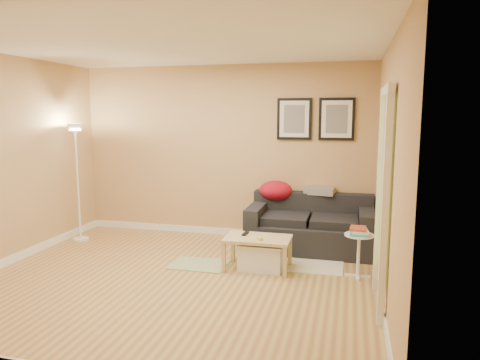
{
  "coord_description": "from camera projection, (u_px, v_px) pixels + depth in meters",
  "views": [
    {
      "loc": [
        1.9,
        -4.53,
        1.88
      ],
      "look_at": [
        0.55,
        0.85,
        1.05
      ],
      "focal_mm": 33.39,
      "sensor_mm": 36.0,
      "label": 1
    }
  ],
  "objects": [
    {
      "name": "baseboard_back",
      "position": [
        224.0,
        231.0,
        6.98
      ],
      "size": [
        4.5,
        0.02,
        0.1
      ],
      "primitive_type": "cube",
      "color": "white",
      "rests_on": "ground"
    },
    {
      "name": "baseboard_left",
      "position": [
        9.0,
        260.0,
        5.61
      ],
      "size": [
        0.02,
        4.0,
        0.1
      ],
      "primitive_type": "cube",
      "color": "white",
      "rests_on": "ground"
    },
    {
      "name": "ceiling",
      "position": [
        170.0,
        44.0,
        4.7
      ],
      "size": [
        4.5,
        4.5,
        0.0
      ],
      "primitive_type": "plane",
      "rotation": [
        3.14,
        0.0,
        0.0
      ],
      "color": "white",
      "rests_on": "wall_back"
    },
    {
      "name": "wall_front",
      "position": [
        56.0,
        201.0,
        2.97
      ],
      "size": [
        4.5,
        0.0,
        4.5
      ],
      "primitive_type": "plane",
      "rotation": [
        -1.57,
        0.0,
        0.0
      ],
      "color": "tan",
      "rests_on": "ground"
    },
    {
      "name": "floor_lamp",
      "position": [
        78.0,
        186.0,
        6.58
      ],
      "size": [
        0.23,
        0.23,
        1.74
      ],
      "primitive_type": null,
      "color": "white",
      "rests_on": "ground"
    },
    {
      "name": "side_table",
      "position": [
        358.0,
        256.0,
        5.14
      ],
      "size": [
        0.33,
        0.33,
        0.51
      ],
      "primitive_type": null,
      "color": "white",
      "rests_on": "ground"
    },
    {
      "name": "coffee_table",
      "position": [
        258.0,
        253.0,
        5.42
      ],
      "size": [
        0.89,
        0.67,
        0.4
      ],
      "primitive_type": null,
      "rotation": [
        0.0,
        0.0,
        -0.25
      ],
      "color": "tan",
      "rests_on": "ground"
    },
    {
      "name": "wall_back",
      "position": [
        223.0,
        152.0,
        6.81
      ],
      "size": [
        4.5,
        0.0,
        4.5
      ],
      "primitive_type": "plane",
      "rotation": [
        1.57,
        0.0,
        0.0
      ],
      "color": "tan",
      "rests_on": "ground"
    },
    {
      "name": "framed_print_left",
      "position": [
        294.0,
        119.0,
        6.45
      ],
      "size": [
        0.5,
        0.04,
        0.6
      ],
      "primitive_type": null,
      "color": "black",
      "rests_on": "wall_back"
    },
    {
      "name": "red_throw",
      "position": [
        276.0,
        190.0,
        6.49
      ],
      "size": [
        0.48,
        0.36,
        0.28
      ],
      "primitive_type": null,
      "color": "#B1102F",
      "rests_on": "sofa"
    },
    {
      "name": "framed_print_right",
      "position": [
        337.0,
        119.0,
        6.31
      ],
      "size": [
        0.5,
        0.04,
        0.6
      ],
      "primitive_type": null,
      "color": "black",
      "rests_on": "wall_back"
    },
    {
      "name": "green_runner",
      "position": [
        199.0,
        264.0,
        5.59
      ],
      "size": [
        0.7,
        0.5,
        0.01
      ],
      "primitive_type": "cube",
      "color": "#668C4C",
      "rests_on": "ground"
    },
    {
      "name": "wall_right",
      "position": [
        388.0,
        173.0,
        4.35
      ],
      "size": [
        0.0,
        4.0,
        4.0
      ],
      "primitive_type": "plane",
      "rotation": [
        1.57,
        0.0,
        -1.57
      ],
      "color": "tan",
      "rests_on": "ground"
    },
    {
      "name": "tape_roll",
      "position": [
        260.0,
        239.0,
        5.26
      ],
      "size": [
        0.07,
        0.07,
        0.03
      ],
      "primitive_type": "cylinder",
      "color": "yellow",
      "rests_on": "coffee_table"
    },
    {
      "name": "plaid_throw",
      "position": [
        320.0,
        191.0,
        6.4
      ],
      "size": [
        0.45,
        0.32,
        0.1
      ],
      "primitive_type": null,
      "rotation": [
        0.0,
        0.0,
        -0.14
      ],
      "color": "tan",
      "rests_on": "sofa"
    },
    {
      "name": "book_stack",
      "position": [
        359.0,
        231.0,
        5.1
      ],
      "size": [
        0.21,
        0.27,
        0.08
      ],
      "primitive_type": null,
      "rotation": [
        0.0,
        0.0,
        0.07
      ],
      "color": "teal",
      "rests_on": "side_table"
    },
    {
      "name": "sofa",
      "position": [
        310.0,
        223.0,
        6.16
      ],
      "size": [
        1.7,
        0.9,
        0.75
      ],
      "primitive_type": null,
      "color": "black",
      "rests_on": "ground"
    },
    {
      "name": "area_rug",
      "position": [
        294.0,
        261.0,
        5.73
      ],
      "size": [
        1.25,
        0.85,
        0.01
      ],
      "primitive_type": "cube",
      "color": "beige",
      "rests_on": "ground"
    },
    {
      "name": "floor",
      "position": [
        175.0,
        280.0,
        5.08
      ],
      "size": [
        4.5,
        4.5,
        0.0
      ],
      "primitive_type": "plane",
      "color": "tan",
      "rests_on": "ground"
    },
    {
      "name": "baseboard_right",
      "position": [
        381.0,
        295.0,
        4.54
      ],
      "size": [
        0.02,
        4.0,
        0.1
      ],
      "primitive_type": "cube",
      "color": "white",
      "rests_on": "ground"
    },
    {
      "name": "doorway",
      "position": [
        382.0,
        204.0,
        4.26
      ],
      "size": [
        0.12,
        1.01,
        2.13
      ],
      "primitive_type": null,
      "color": "white",
      "rests_on": "ground"
    },
    {
      "name": "remote_control",
      "position": [
        245.0,
        234.0,
        5.52
      ],
      "size": [
        0.06,
        0.16,
        0.02
      ],
      "primitive_type": "cube",
      "rotation": [
        0.0,
        0.0,
        -0.06
      ],
      "color": "black",
      "rests_on": "coffee_table"
    },
    {
      "name": "wall_left",
      "position": [
        0.0,
        161.0,
        5.43
      ],
      "size": [
        0.0,
        4.0,
        4.0
      ],
      "primitive_type": "plane",
      "rotation": [
        1.57,
        0.0,
        1.57
      ],
      "color": "tan",
      "rests_on": "ground"
    },
    {
      "name": "storage_bin",
      "position": [
        261.0,
        256.0,
        5.42
      ],
      "size": [
        0.54,
        0.39,
        0.33
      ],
      "primitive_type": null,
      "color": "white",
      "rests_on": "ground"
    }
  ]
}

